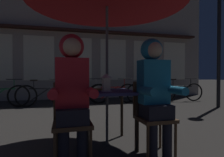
{
  "coord_description": "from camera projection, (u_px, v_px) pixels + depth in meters",
  "views": [
    {
      "loc": [
        -0.57,
        -2.42,
        0.95
      ],
      "look_at": [
        0.0,
        -0.26,
        0.91
      ],
      "focal_mm": 29.57,
      "sensor_mm": 36.0,
      "label": 1
    }
  ],
  "objects": [
    {
      "name": "street_lamp",
      "position": [
        219.0,
        15.0,
        5.4
      ],
      "size": [
        0.32,
        0.32,
        3.88
      ],
      "color": "black",
      "rests_on": "ground_plane"
    },
    {
      "name": "lantern",
      "position": [
        106.0,
        82.0,
        2.36
      ],
      "size": [
        0.11,
        0.11,
        0.23
      ],
      "color": "white",
      "rests_on": "cafe_table"
    },
    {
      "name": "shopfront_building",
      "position": [
        95.0,
        25.0,
        7.85
      ],
      "size": [
        10.0,
        0.93,
        6.2
      ],
      "color": "#9E9389",
      "rests_on": "ground_plane"
    },
    {
      "name": "chair_right",
      "position": [
        152.0,
        113.0,
        2.26
      ],
      "size": [
        0.4,
        0.4,
        0.87
      ],
      "color": "#513823",
      "rests_on": "ground_plane"
    },
    {
      "name": "person_right_hooded",
      "position": [
        154.0,
        84.0,
        2.2
      ],
      "size": [
        0.45,
        0.56,
        1.4
      ],
      "color": "black",
      "rests_on": "ground_plane"
    },
    {
      "name": "bicycle_fourth",
      "position": [
        113.0,
        93.0,
        6.21
      ],
      "size": [
        1.68,
        0.2,
        0.84
      ],
      "color": "black",
      "rests_on": "ground_plane"
    },
    {
      "name": "ground_plane",
      "position": [
        107.0,
        145.0,
        2.5
      ],
      "size": [
        60.0,
        60.0,
        0.0
      ],
      "primitive_type": "plane",
      "color": "#2D2B28"
    },
    {
      "name": "bicycle_fifth",
      "position": [
        148.0,
        92.0,
        6.52
      ],
      "size": [
        1.68,
        0.2,
        0.84
      ],
      "color": "black",
      "rests_on": "ground_plane"
    },
    {
      "name": "cafe_table",
      "position": [
        107.0,
        98.0,
        2.49
      ],
      "size": [
        0.72,
        0.72,
        0.74
      ],
      "color": "navy",
      "rests_on": "ground_plane"
    },
    {
      "name": "bicycle_nearest",
      "position": [
        0.0,
        96.0,
        5.39
      ],
      "size": [
        1.68,
        0.22,
        0.84
      ],
      "color": "black",
      "rests_on": "ground_plane"
    },
    {
      "name": "bicycle_second",
      "position": [
        44.0,
        95.0,
        5.54
      ],
      "size": [
        1.67,
        0.25,
        0.84
      ],
      "color": "black",
      "rests_on": "ground_plane"
    },
    {
      "name": "person_left_hooded",
      "position": [
        72.0,
        85.0,
        1.95
      ],
      "size": [
        0.45,
        0.56,
        1.4
      ],
      "color": "black",
      "rests_on": "ground_plane"
    },
    {
      "name": "chair_left",
      "position": [
        72.0,
        117.0,
        2.02
      ],
      "size": [
        0.4,
        0.4,
        0.87
      ],
      "color": "#513823",
      "rests_on": "ground_plane"
    },
    {
      "name": "bicycle_furthest",
      "position": [
        180.0,
        92.0,
        6.67
      ],
      "size": [
        1.67,
        0.3,
        0.84
      ],
      "color": "black",
      "rests_on": "ground_plane"
    },
    {
      "name": "bicycle_third",
      "position": [
        84.0,
        93.0,
        6.06
      ],
      "size": [
        1.68,
        0.08,
        0.84
      ],
      "color": "black",
      "rests_on": "ground_plane"
    },
    {
      "name": "book",
      "position": [
        96.0,
        90.0,
        2.54
      ],
      "size": [
        0.24,
        0.2,
        0.02
      ],
      "primitive_type": "cube",
      "rotation": [
        0.0,
        0.0,
        0.37
      ],
      "color": "olive",
      "rests_on": "cafe_table"
    }
  ]
}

